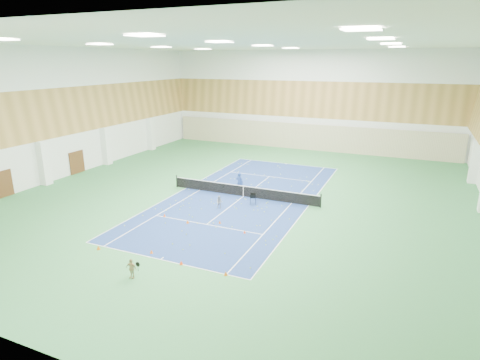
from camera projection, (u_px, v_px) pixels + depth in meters
name	position (u px, v px, depth m)	size (l,w,h in m)	color
ground	(243.00, 197.00, 33.03)	(40.00, 40.00, 0.00)	#337741
room_shell	(244.00, 124.00, 31.30)	(36.00, 40.00, 12.00)	white
wood_cladding	(244.00, 98.00, 30.72)	(36.00, 40.00, 8.00)	#B38542
ceiling_light_grid	(244.00, 44.00, 29.59)	(21.40, 25.40, 0.06)	white
court_surface	(243.00, 196.00, 33.02)	(10.97, 23.77, 0.01)	navy
tennis_balls_scatter	(243.00, 196.00, 33.01)	(10.57, 22.77, 0.07)	#CFEF28
tennis_net	(243.00, 190.00, 32.87)	(12.80, 0.10, 1.10)	black
back_curtain	(306.00, 137.00, 49.89)	(35.40, 0.16, 3.20)	#C6B793
door_left_a	(2.00, 184.00, 32.57)	(0.08, 1.80, 2.20)	#593319
door_left_b	(77.00, 162.00, 39.59)	(0.08, 1.80, 2.20)	#593319
coach	(239.00, 182.00, 33.99)	(0.62, 0.41, 1.71)	#203F94
child_court	(219.00, 202.00, 30.26)	(0.48, 0.38, 1.00)	#9898A0
child_apron	(131.00, 268.00, 20.58)	(0.63, 0.26, 1.07)	tan
ball_cart	(253.00, 199.00, 31.12)	(0.49, 0.49, 0.85)	black
cone_svc_a	(164.00, 215.00, 28.76)	(0.20, 0.20, 0.22)	#FC480D
cone_svc_b	(188.00, 222.00, 27.61)	(0.21, 0.21, 0.23)	#DF5C0B
cone_svc_c	(220.00, 222.00, 27.57)	(0.19, 0.19, 0.20)	#D7560B
cone_svc_d	(245.00, 232.00, 26.02)	(0.18, 0.18, 0.19)	#FF420D
cone_base_a	(98.00, 247.00, 23.79)	(0.23, 0.23, 0.25)	orange
cone_base_b	(151.00, 252.00, 23.31)	(0.20, 0.20, 0.22)	#FF610D
cone_base_c	(181.00, 263.00, 22.05)	(0.21, 0.21, 0.23)	#FF420D
cone_base_d	(226.00, 273.00, 20.94)	(0.21, 0.21, 0.23)	orange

